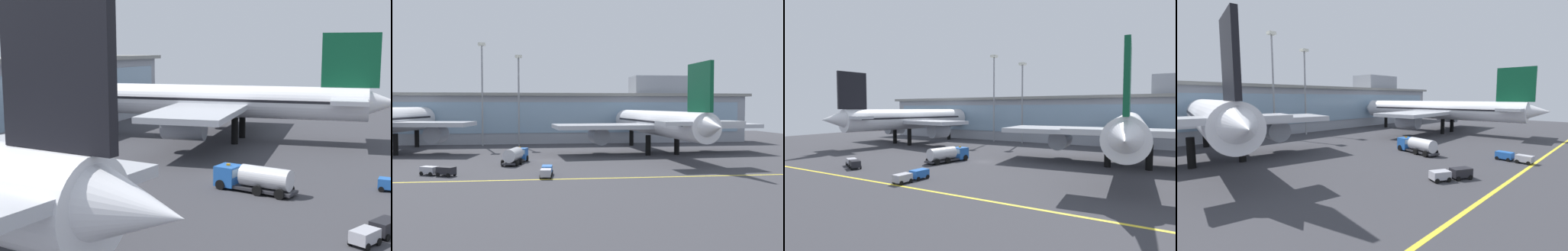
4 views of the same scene
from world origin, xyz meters
TOP-DOWN VIEW (x-y plane):
  - ground_plane at (0.00, 0.00)m, footprint 180.00×180.00m
  - taxiway_centreline_stripe at (0.00, -22.00)m, footprint 144.00×0.50m
  - terminal_building at (1.62, 42.79)m, footprint 119.73×14.00m
  - airliner_near_right at (24.43, 9.65)m, footprint 45.47×58.00m
  - fuel_tanker_truck at (-5.69, -3.55)m, footprint 4.75×9.36m
  - baggage_tug_near at (-16.70, -16.45)m, footprint 5.65×4.04m
  - service_truck_far at (-0.74, -19.11)m, footprint 2.21×5.72m
  - apron_light_mast_west at (-5.90, 33.34)m, footprint 1.80×1.80m
  - apron_light_mast_centre at (-15.21, 33.20)m, footprint 1.80×1.80m

SIDE VIEW (x-z plane):
  - ground_plane at x=0.00m, z-range 0.00..0.00m
  - taxiway_centreline_stripe at x=0.00m, z-range 0.00..0.01m
  - baggage_tug_near at x=-16.70m, z-range 0.09..1.49m
  - service_truck_far at x=-0.74m, z-range 0.09..1.49m
  - fuel_tanker_truck at x=-5.69m, z-range 0.06..2.96m
  - airliner_near_right at x=24.43m, z-range -2.41..15.41m
  - terminal_building at x=1.62m, z-range -2.11..16.96m
  - apron_light_mast_west at x=-5.90m, z-range 3.64..27.20m
  - apron_light_mast_centre at x=-15.21m, z-range 3.79..30.34m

